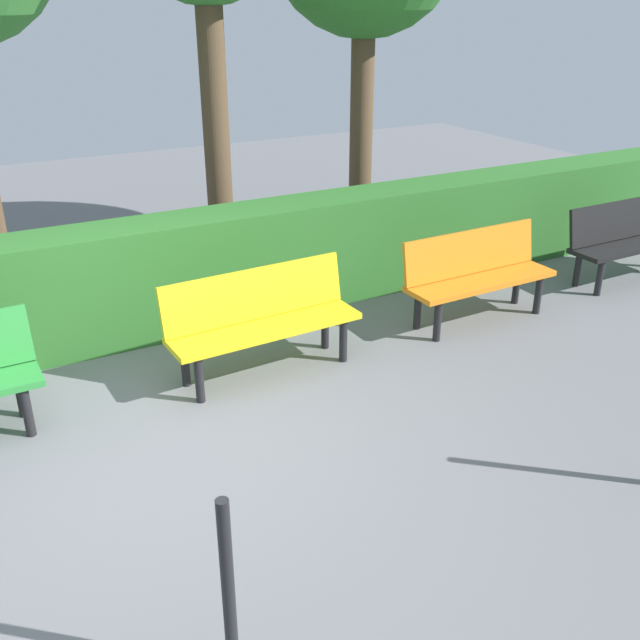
# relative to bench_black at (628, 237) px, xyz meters

# --- Properties ---
(ground_plane) EXTENTS (20.87, 20.87, 0.00)m
(ground_plane) POSITION_rel_bench_black_xyz_m (5.58, 0.80, -0.48)
(ground_plane) COLOR slate
(bench_black) EXTENTS (1.57, 0.47, 0.86)m
(bench_black) POSITION_rel_bench_black_xyz_m (0.00, 0.00, 0.00)
(bench_black) COLOR black
(bench_black) RESTS_ON ground_plane
(bench_orange) EXTENTS (1.57, 0.49, 0.86)m
(bench_orange) POSITION_rel_bench_black_xyz_m (2.17, 0.06, -0.00)
(bench_orange) COLOR orange
(bench_orange) RESTS_ON ground_plane
(bench_yellow) EXTENTS (1.64, 0.53, 0.86)m
(bench_yellow) POSITION_rel_bench_black_xyz_m (4.42, 0.03, 0.00)
(bench_yellow) COLOR yellow
(bench_yellow) RESTS_ON ground_plane
(hedge_row) EXTENTS (16.87, 0.58, 1.06)m
(hedge_row) POSITION_rel_bench_black_xyz_m (4.55, -1.13, 0.05)
(hedge_row) COLOR #2D6B28
(hedge_row) RESTS_ON ground_plane
(railing_post_far) EXTENTS (0.06, 0.06, 1.00)m
(railing_post_far) POSITION_rel_bench_black_xyz_m (5.77, 2.68, 0.02)
(railing_post_far) COLOR black
(railing_post_far) RESTS_ON ground_plane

